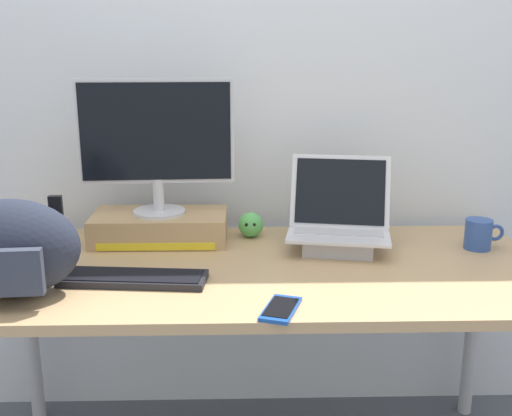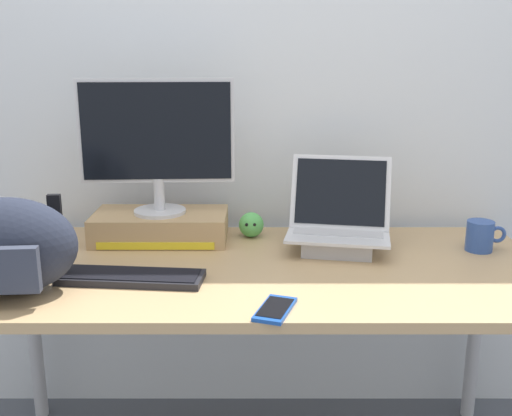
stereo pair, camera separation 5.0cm
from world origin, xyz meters
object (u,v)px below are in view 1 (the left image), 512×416
at_px(open_laptop, 338,231).
at_px(messenger_backpack, 9,249).
at_px(coffee_mug, 479,234).
at_px(toner_box_yellow, 160,227).
at_px(desktop_monitor, 156,141).
at_px(external_keyboard, 134,278).
at_px(plush_toy, 251,225).
at_px(cell_phone, 281,309).

xyz_separation_m(open_laptop, messenger_backpack, (-0.93, -0.37, 0.07)).
bearing_deg(coffee_mug, toner_box_yellow, 173.75).
height_order(toner_box_yellow, desktop_monitor, desktop_monitor).
relative_size(external_keyboard, plush_toy, 4.83).
distance_m(desktop_monitor, external_keyboard, 0.51).
bearing_deg(desktop_monitor, external_keyboard, -96.88).
height_order(desktop_monitor, plush_toy, desktop_monitor).
distance_m(external_keyboard, messenger_backpack, 0.34).
distance_m(open_laptop, plush_toy, 0.32).
bearing_deg(toner_box_yellow, cell_phone, -57.28).
relative_size(toner_box_yellow, desktop_monitor, 0.88).
bearing_deg(plush_toy, coffee_mug, -11.33).
height_order(toner_box_yellow, external_keyboard, toner_box_yellow).
relative_size(messenger_backpack, coffee_mug, 2.95).
height_order(coffee_mug, plush_toy, coffee_mug).
height_order(toner_box_yellow, open_laptop, open_laptop).
height_order(external_keyboard, coffee_mug, coffee_mug).
xyz_separation_m(toner_box_yellow, coffee_mug, (1.06, -0.12, 0.00)).
bearing_deg(plush_toy, open_laptop, -25.17).
distance_m(coffee_mug, cell_phone, 0.83).
bearing_deg(cell_phone, messenger_backpack, -171.00).
relative_size(desktop_monitor, coffee_mug, 3.99).
xyz_separation_m(open_laptop, plush_toy, (-0.29, 0.13, -0.02)).
distance_m(desktop_monitor, coffee_mug, 1.10).
bearing_deg(external_keyboard, plush_toy, 56.16).
height_order(messenger_backpack, cell_phone, messenger_backpack).
bearing_deg(open_laptop, plush_toy, 164.92).
relative_size(desktop_monitor, messenger_backpack, 1.35).
distance_m(cell_phone, plush_toy, 0.62).
distance_m(toner_box_yellow, coffee_mug, 1.06).
relative_size(desktop_monitor, open_laptop, 1.41).
distance_m(desktop_monitor, open_laptop, 0.67).
relative_size(messenger_backpack, plush_toy, 4.36).
height_order(external_keyboard, cell_phone, external_keyboard).
distance_m(desktop_monitor, messenger_backpack, 0.61).
distance_m(toner_box_yellow, open_laptop, 0.61).
bearing_deg(plush_toy, toner_box_yellow, -173.83).
relative_size(external_keyboard, cell_phone, 2.45).
xyz_separation_m(external_keyboard, coffee_mug, (1.09, 0.26, 0.04)).
relative_size(messenger_backpack, cell_phone, 2.21).
xyz_separation_m(messenger_backpack, plush_toy, (0.64, 0.50, -0.09)).
xyz_separation_m(cell_phone, plush_toy, (-0.06, 0.62, 0.04)).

